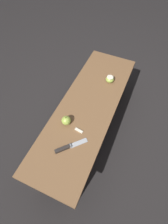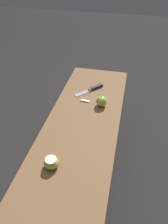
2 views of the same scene
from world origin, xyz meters
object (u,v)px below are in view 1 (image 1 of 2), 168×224
apple_cut (110,79)px  wooden_bench (87,110)px  knife (67,147)px  apple_whole (66,120)px

apple_cut → wooden_bench: bearing=168.0°
apple_cut → knife: bearing=174.9°
knife → apple_whole: 0.20m
apple_whole → apple_cut: size_ratio=1.09×
wooden_bench → knife: size_ratio=7.12×
apple_cut → apple_whole: bearing=163.9°
apple_whole → apple_cut: (0.52, -0.15, -0.01)m
knife → wooden_bench: bearing=44.2°
apple_whole → apple_cut: apple_whole is taller
knife → apple_whole: bearing=70.2°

